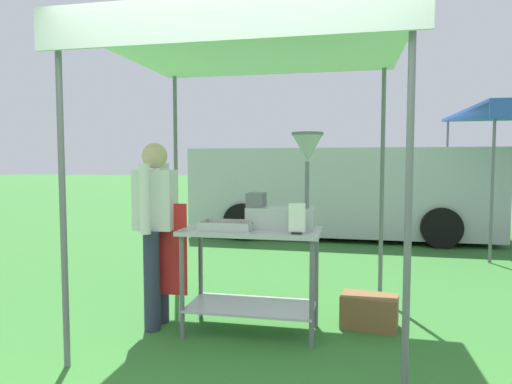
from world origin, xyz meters
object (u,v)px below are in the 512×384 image
(donut_fryer, at_px, (287,194))
(van_silver, at_px, (339,191))
(menu_sign, at_px, (297,221))
(donut_tray, at_px, (226,227))
(supply_crate, at_px, (369,311))
(vendor, at_px, (156,224))
(donut_cart, at_px, (251,259))
(stall_canopy, at_px, (254,54))

(donut_fryer, xyz_separation_m, van_silver, (0.33, 5.17, -0.30))
(menu_sign, bearing_deg, donut_tray, 169.29)
(donut_fryer, xyz_separation_m, supply_crate, (0.70, 0.23, -1.04))
(menu_sign, height_order, vendor, vendor)
(donut_cart, relative_size, donut_tray, 2.68)
(stall_canopy, distance_m, menu_sign, 1.45)
(menu_sign, distance_m, supply_crate, 1.14)
(donut_cart, height_order, menu_sign, menu_sign)
(stall_canopy, bearing_deg, supply_crate, 11.96)
(donut_tray, height_order, menu_sign, menu_sign)
(menu_sign, bearing_deg, donut_fryer, 112.62)
(donut_fryer, xyz_separation_m, menu_sign, (0.11, -0.27, -0.19))
(stall_canopy, xyz_separation_m, donut_cart, (0.00, -0.10, -1.73))
(donut_cart, relative_size, van_silver, 0.21)
(donut_tray, distance_m, van_silver, 5.39)
(donut_tray, xyz_separation_m, menu_sign, (0.60, -0.11, 0.08))
(donut_fryer, distance_m, vendor, 1.17)
(stall_canopy, bearing_deg, donut_tray, -137.71)
(supply_crate, bearing_deg, stall_canopy, -168.04)
(donut_cart, bearing_deg, vendor, -178.19)
(menu_sign, xyz_separation_m, van_silver, (0.21, 5.44, -0.11))
(donut_cart, distance_m, vendor, 0.88)
(donut_tray, bearing_deg, menu_sign, -10.71)
(donut_tray, bearing_deg, vendor, 175.47)
(vendor, relative_size, van_silver, 0.29)
(vendor, bearing_deg, van_silver, 74.53)
(donut_fryer, height_order, menu_sign, donut_fryer)
(supply_crate, bearing_deg, donut_tray, -161.93)
(stall_canopy, distance_m, donut_fryer, 1.21)
(stall_canopy, distance_m, vendor, 1.68)
(donut_cart, xyz_separation_m, vendor, (-0.84, -0.03, 0.27))
(supply_crate, distance_m, van_silver, 5.01)
(supply_crate, xyz_separation_m, van_silver, (-0.37, 4.94, 0.73))
(vendor, height_order, van_silver, van_silver)
(van_silver, bearing_deg, stall_canopy, -96.86)
(menu_sign, xyz_separation_m, supply_crate, (0.58, 0.50, -0.85))
(donut_cart, xyz_separation_m, donut_fryer, (0.29, 0.08, 0.55))
(supply_crate, height_order, van_silver, van_silver)
(supply_crate, relative_size, van_silver, 0.09)
(vendor, xyz_separation_m, van_silver, (1.46, 5.28, -0.02))
(donut_tray, height_order, vendor, vendor)
(menu_sign, height_order, van_silver, van_silver)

